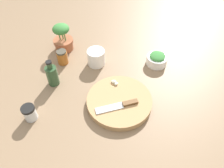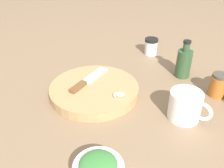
{
  "view_description": "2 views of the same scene",
  "coord_description": "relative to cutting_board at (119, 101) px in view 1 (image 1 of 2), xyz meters",
  "views": [
    {
      "loc": [
        0.06,
        -0.72,
        0.82
      ],
      "look_at": [
        0.05,
        -0.06,
        0.09
      ],
      "focal_mm": 35.0,
      "sensor_mm": 36.0,
      "label": 1
    },
    {
      "loc": [
        0.51,
        0.47,
        0.49
      ],
      "look_at": [
        0.05,
        -0.05,
        0.05
      ],
      "focal_mm": 40.0,
      "sensor_mm": 36.0,
      "label": 2
    }
  ],
  "objects": [
    {
      "name": "spice_jar",
      "position": [
        -0.39,
        -0.09,
        0.02
      ],
      "size": [
        0.06,
        0.06,
        0.07
      ],
      "color": "silver",
      "rests_on": "ground_plane"
    },
    {
      "name": "potted_herb",
      "position": [
        -0.32,
        0.4,
        0.06
      ],
      "size": [
        0.11,
        0.11,
        0.16
      ],
      "color": "#A35B3D",
      "rests_on": "ground_plane"
    },
    {
      "name": "herb_bowl",
      "position": [
        0.21,
        0.28,
        0.02
      ],
      "size": [
        0.11,
        0.11,
        0.06
      ],
      "color": "white",
      "rests_on": "ground_plane"
    },
    {
      "name": "oil_bottle",
      "position": [
        -0.33,
        0.12,
        0.04
      ],
      "size": [
        0.06,
        0.06,
        0.15
      ],
      "color": "#2D4C2D",
      "rests_on": "ground_plane"
    },
    {
      "name": "honey_jar",
      "position": [
        -0.31,
        0.28,
        0.02
      ],
      "size": [
        0.06,
        0.06,
        0.08
      ],
      "color": "#B26023",
      "rests_on": "ground_plane"
    },
    {
      "name": "coffee_mug",
      "position": [
        -0.13,
        0.28,
        0.03
      ],
      "size": [
        0.09,
        0.13,
        0.09
      ],
      "color": "white",
      "rests_on": "ground_plane"
    },
    {
      "name": "cutting_board",
      "position": [
        0.0,
        0.0,
        0.0
      ],
      "size": [
        0.3,
        0.3,
        0.03
      ],
      "color": "tan",
      "rests_on": "ground_plane"
    },
    {
      "name": "ground_plane",
      "position": [
        -0.08,
        0.1,
        -0.02
      ],
      "size": [
        5.0,
        5.0,
        0.0
      ],
      "primitive_type": "plane",
      "color": "#7F664C"
    },
    {
      "name": "garlic_cloves",
      "position": [
        -0.02,
        0.1,
        0.02
      ],
      "size": [
        0.04,
        0.04,
        0.01
      ],
      "color": "#EFEDCD",
      "rests_on": "cutting_board"
    },
    {
      "name": "chef_knife",
      "position": [
        0.0,
        -0.04,
        0.02
      ],
      "size": [
        0.19,
        0.09,
        0.01
      ],
      "rotation": [
        0.0,
        0.0,
        1.88
      ],
      "color": "brown",
      "rests_on": "cutting_board"
    }
  ]
}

